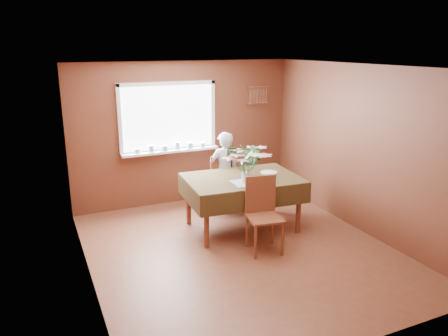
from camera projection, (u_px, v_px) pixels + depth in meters
name	position (u px, v px, depth m)	size (l,w,h in m)	color
floor	(240.00, 250.00, 6.09)	(4.50, 4.50, 0.00)	brown
ceiling	(242.00, 67.00, 5.40)	(4.50, 4.50, 0.00)	white
wall_back	(185.00, 133.00, 7.72)	(4.00, 4.00, 0.00)	brown
wall_front	(357.00, 226.00, 3.77)	(4.00, 4.00, 0.00)	brown
wall_left	(84.00, 183.00, 4.95)	(4.50, 4.50, 0.00)	brown
wall_right	(361.00, 149.00, 6.54)	(4.50, 4.50, 0.00)	brown
window_assembly	(169.00, 129.00, 7.52)	(1.72, 0.20, 1.22)	white
spoon_rack	(258.00, 96.00, 8.10)	(0.44, 0.05, 0.33)	brown
dining_table	(242.00, 184.00, 6.62)	(1.78, 1.28, 0.83)	brown
chair_far	(218.00, 179.00, 7.49)	(0.47, 0.47, 0.98)	brown
chair_near	(263.00, 211.00, 5.99)	(0.51, 0.51, 1.03)	brown
seated_woman	(224.00, 172.00, 7.34)	(0.51, 0.33, 1.38)	white
flower_bouquet	(246.00, 160.00, 6.28)	(0.61, 0.61, 0.52)	white
side_plate	(269.00, 172.00, 6.83)	(0.26, 0.26, 0.01)	white
table_knife	(262.00, 178.00, 6.51)	(0.02, 0.22, 0.00)	silver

